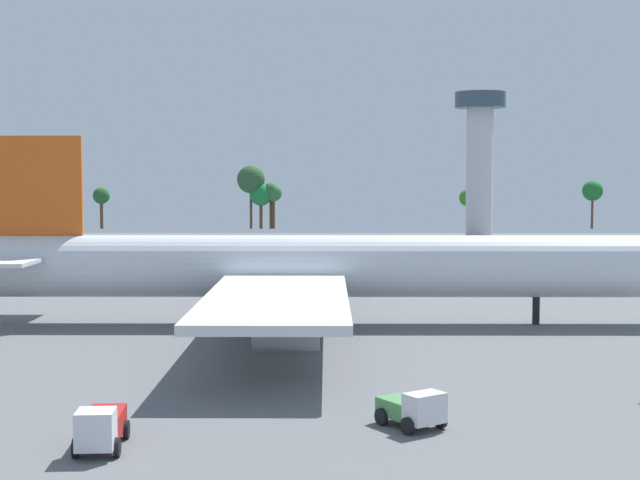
{
  "coord_description": "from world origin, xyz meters",
  "views": [
    {
      "loc": [
        0.64,
        -88.34,
        14.35
      ],
      "look_at": [
        0.0,
        0.0,
        8.14
      ],
      "focal_mm": 52.02,
      "sensor_mm": 36.0,
      "label": 1
    }
  ],
  "objects": [
    {
      "name": "ground_plane",
      "position": [
        0.0,
        0.0,
        0.0
      ],
      "size": [
        281.23,
        281.23,
        0.0
      ],
      "primitive_type": "plane",
      "color": "slate"
    },
    {
      "name": "cargo_airplane",
      "position": [
        -0.54,
        -0.0,
        5.51
      ],
      "size": [
        70.31,
        63.84,
        18.08
      ],
      "color": "silver",
      "rests_on": "ground_plane"
    },
    {
      "name": "pushback_tractor",
      "position": [
        -11.17,
        -40.84,
        1.22
      ],
      "size": [
        2.67,
        5.47,
        2.45
      ],
      "color": "silver",
      "rests_on": "ground_plane"
    },
    {
      "name": "cargo_loader",
      "position": [
        35.05,
        28.07,
        1.12
      ],
      "size": [
        3.72,
        4.81,
        2.29
      ],
      "color": "silver",
      "rests_on": "ground_plane"
    },
    {
      "name": "fuel_truck",
      "position": [
        5.56,
        -36.51,
        1.1
      ],
      "size": [
        4.09,
        4.4,
        2.19
      ],
      "color": "silver",
      "rests_on": "ground_plane"
    },
    {
      "name": "control_tower",
      "position": [
        36.42,
        129.32,
        20.11
      ],
      "size": [
        11.79,
        11.79,
        33.61
      ],
      "color": "silver",
      "rests_on": "ground_plane"
    },
    {
      "name": "tree_line_backdrop",
      "position": [
        -3.91,
        158.81,
        10.51
      ],
      "size": [
        136.06,
        7.45,
        16.89
      ],
      "color": "#51381E",
      "rests_on": "ground_plane"
    }
  ]
}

